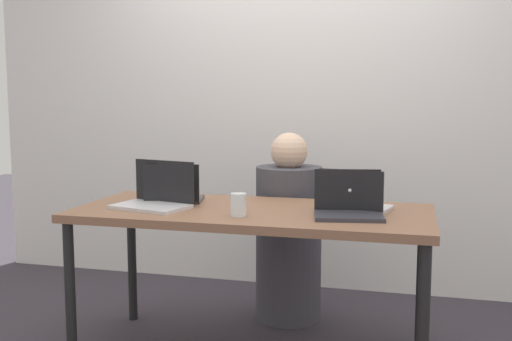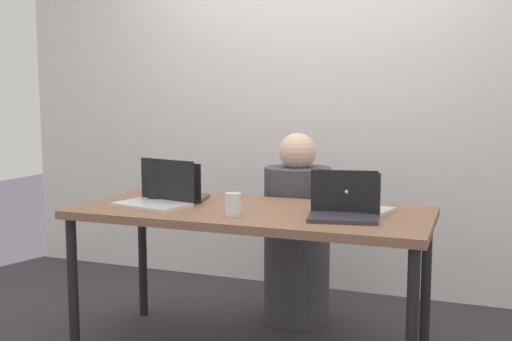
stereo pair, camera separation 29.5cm
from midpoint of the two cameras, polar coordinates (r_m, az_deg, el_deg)
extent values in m
cube|color=silver|center=(4.06, 7.94, 7.04)|extent=(4.50, 0.10, 2.60)
cube|color=brown|center=(2.91, 2.39, -4.09)|extent=(1.72, 0.75, 0.04)
cylinder|color=black|center=(3.08, -14.39, -10.94)|extent=(0.05, 0.05, 0.71)
cylinder|color=black|center=(2.57, 17.96, -14.68)|extent=(0.05, 0.05, 0.71)
cylinder|color=black|center=(3.60, -8.44, -8.15)|extent=(0.05, 0.05, 0.71)
cylinder|color=black|center=(3.18, 18.50, -10.47)|extent=(0.05, 0.05, 0.71)
cylinder|color=#42414A|center=(3.50, 6.35, -7.00)|extent=(0.42, 0.42, 0.90)
sphere|color=beige|center=(3.42, 6.47, 1.80)|extent=(0.21, 0.21, 0.21)
cube|color=#33333C|center=(2.70, 11.41, -4.48)|extent=(0.34, 0.26, 0.02)
cube|color=black|center=(2.78, 11.43, -1.94)|extent=(0.30, 0.06, 0.19)
sphere|color=white|center=(2.80, 11.42, -1.90)|extent=(0.03, 0.03, 0.03)
cube|color=silver|center=(2.99, -7.16, -3.28)|extent=(0.40, 0.31, 0.02)
cube|color=black|center=(3.06, -5.72, -0.89)|extent=(0.35, 0.10, 0.21)
sphere|color=white|center=(3.07, -5.55, -0.86)|extent=(0.04, 0.04, 0.04)
cube|color=silver|center=(2.92, 12.46, -3.64)|extent=(0.35, 0.27, 0.02)
cube|color=black|center=(2.81, 11.74, -1.94)|extent=(0.31, 0.08, 0.19)
sphere|color=white|center=(2.79, 11.64, -1.98)|extent=(0.03, 0.03, 0.03)
cube|color=#3B3B3D|center=(3.18, -4.65, -2.63)|extent=(0.32, 0.26, 0.02)
cube|color=black|center=(3.07, -5.11, -1.07)|extent=(0.28, 0.07, 0.19)
sphere|color=white|center=(3.05, -5.16, -1.11)|extent=(0.03, 0.03, 0.03)
cylinder|color=white|center=(2.73, 0.89, -3.28)|extent=(0.07, 0.07, 0.11)
cylinder|color=silver|center=(2.73, 0.89, -3.77)|extent=(0.06, 0.06, 0.06)
camera|label=1|loc=(0.15, -87.14, 0.34)|focal=42.00mm
camera|label=2|loc=(0.15, 92.86, -0.34)|focal=42.00mm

